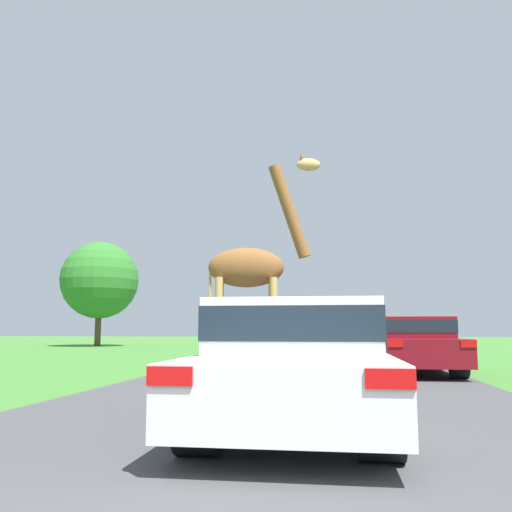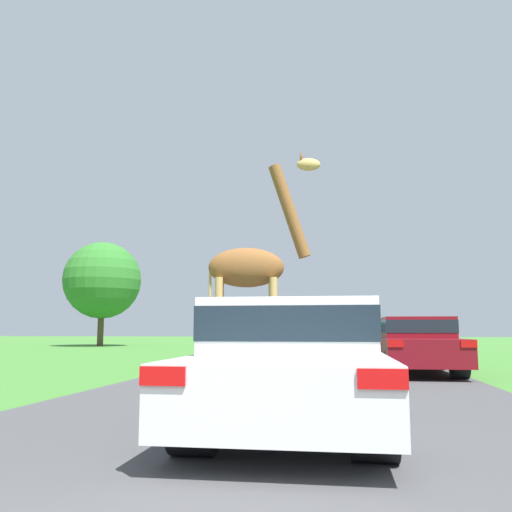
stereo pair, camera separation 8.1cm
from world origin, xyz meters
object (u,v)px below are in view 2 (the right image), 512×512
at_px(car_queue_right, 416,343).
at_px(tree_far_right, 102,280).
at_px(giraffe_near_road, 253,270).
at_px(car_queue_left, 371,340).
at_px(car_lead_maroon, 294,362).

bearing_deg(car_queue_right, tree_far_right, 131.91).
bearing_deg(giraffe_near_road, tree_far_right, -157.49).
bearing_deg(tree_far_right, car_queue_right, -48.09).
xyz_separation_m(giraffe_near_road, car_queue_right, (3.87, 2.29, -1.70)).
relative_size(car_queue_right, car_queue_left, 1.09).
height_order(car_queue_left, tree_far_right, tree_far_right).
height_order(giraffe_near_road, car_queue_right, giraffe_near_road).
height_order(car_lead_maroon, car_queue_left, car_lead_maroon).
distance_m(giraffe_near_road, car_queue_left, 8.68).
distance_m(car_queue_left, tree_far_right, 21.84).
relative_size(car_queue_right, tree_far_right, 0.69).
relative_size(giraffe_near_road, car_lead_maroon, 1.22).
bearing_deg(car_queue_left, tree_far_right, 140.38).
relative_size(giraffe_near_road, tree_far_right, 0.77).
bearing_deg(giraffe_near_road, car_queue_left, 149.35).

